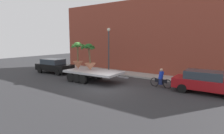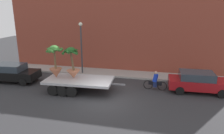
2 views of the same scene
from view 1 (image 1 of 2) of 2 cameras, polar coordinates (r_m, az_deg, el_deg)
name	(u,v)px [view 1 (image 1 of 2)]	position (r m, az deg, el deg)	size (l,w,h in m)	color
ground_plane	(105,88)	(14.87, -2.00, -6.39)	(60.00, 60.00, 0.00)	#2D2D30
sidewalk	(141,75)	(19.91, 8.81, -2.45)	(24.00, 2.20, 0.15)	#A39E99
building_facade	(149,37)	(21.08, 11.18, 8.88)	(24.00, 1.20, 8.04)	brown
flatbed_trailer	(91,73)	(17.19, -6.27, -1.81)	(6.17, 2.78, 0.98)	#B7BABF
potted_palm_rear	(78,56)	(18.16, -10.26, 3.15)	(1.44, 1.48, 2.53)	#B26647
potted_palm_middle	(90,59)	(17.35, -6.78, 2.41)	(1.33, 1.38, 2.42)	#C17251
cyclist	(161,79)	(15.50, 14.56, -3.51)	(1.84, 0.37, 1.54)	black
parked_car	(206,82)	(14.92, 26.48, -3.97)	(4.53, 2.07, 1.58)	maroon
trailing_car	(54,66)	(22.24, -17.05, 0.39)	(4.49, 2.22, 1.58)	black
street_lamp	(109,44)	(20.79, -1.01, 6.87)	(0.36, 0.36, 4.83)	#383D42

